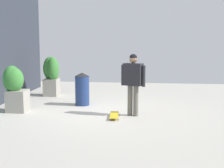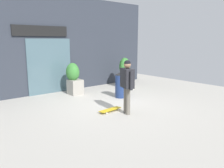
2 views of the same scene
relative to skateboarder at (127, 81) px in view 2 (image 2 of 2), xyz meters
name	(u,v)px [view 2 (image 2 of 2)]	position (x,y,z in m)	size (l,w,h in m)	color
ground_plane	(113,106)	(0.22, 0.88, -0.97)	(12.00, 12.00, 0.00)	#B2ADA3
building_facade	(64,45)	(0.20, 4.12, 0.99)	(8.77, 0.31, 3.96)	#2D333D
skateboarder	(127,81)	(0.00, 0.00, 0.00)	(0.41, 0.62, 1.59)	#666056
skateboard	(110,110)	(-0.27, 0.45, -0.91)	(0.79, 0.29, 0.08)	gold
planter_box_left	(73,76)	(0.09, 3.21, -0.26)	(0.56, 0.62, 1.26)	gray
planter_box_right	(124,71)	(2.64, 2.93, -0.22)	(0.61, 0.58, 1.35)	gray
trash_bin	(121,85)	(1.17, 1.57, -0.49)	(0.43, 0.43, 0.97)	navy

